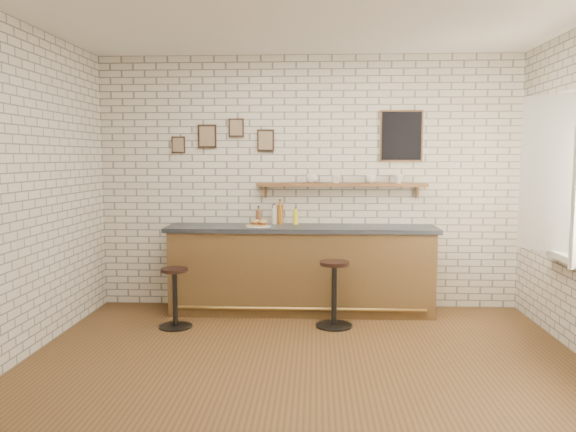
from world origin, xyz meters
The scene contains 19 objects.
ground centered at (0.00, 0.00, 0.00)m, with size 5.00×5.00×0.00m, color brown.
bar_counter centered at (-0.07, 1.70, 0.51)m, with size 3.10×0.65×1.01m.
sandwich_plate centered at (-0.55, 1.63, 1.02)m, with size 0.28×0.28×0.01m, color white.
ciabatta_sandwich centered at (-0.55, 1.63, 1.05)m, with size 0.21×0.15×0.06m.
potato_chips centered at (-0.58, 1.63, 1.02)m, with size 0.24×0.17×0.00m.
bitters_bottle_brown centered at (-0.58, 1.89, 1.10)m, with size 0.07×0.07×0.22m.
bitters_bottle_white centered at (-0.39, 1.89, 1.11)m, with size 0.06×0.06×0.24m.
bitters_bottle_amber centered at (-0.32, 1.89, 1.13)m, with size 0.07×0.07×0.30m.
condiment_bottle_yellow centered at (-0.14, 1.89, 1.09)m, with size 0.06×0.06×0.20m.
bar_stool_left centered at (-1.39, 1.03, 0.34)m, with size 0.35×0.35×0.64m.
bar_stool_right centered at (0.30, 1.14, 0.38)m, with size 0.39×0.39×0.71m.
wall_shelf centered at (0.40, 1.90, 1.48)m, with size 2.00×0.18×0.18m.
shelf_cup_a centered at (0.05, 1.90, 1.55)m, with size 0.13×0.13×0.10m, color white.
shelf_cup_b centered at (0.33, 1.90, 1.55)m, with size 0.11×0.11×0.10m, color white.
shelf_cup_c centered at (0.75, 1.90, 1.55)m, with size 0.12×0.12×0.10m, color white.
shelf_cup_d centered at (1.06, 1.90, 1.55)m, with size 0.11×0.11×0.10m, color white.
back_wall_decor centered at (0.23, 1.98, 2.05)m, with size 2.96×0.02×0.56m.
window_sill centered at (2.40, 0.30, 0.90)m, with size 0.20×1.35×0.06m.
casement_window centered at (2.36, 0.30, 1.65)m, with size 0.40×1.30×1.56m.
Camera 1 is at (0.10, -4.72, 1.80)m, focal length 35.00 mm.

